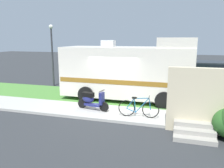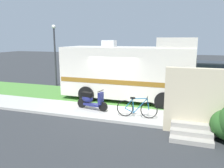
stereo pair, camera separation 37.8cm
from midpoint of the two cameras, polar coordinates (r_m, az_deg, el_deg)
ground_plane at (r=11.56m, az=0.83°, el=-5.66°), size 80.00×80.00×0.00m
sidewalk at (r=10.46m, az=-1.17°, el=-7.19°), size 24.00×2.00×0.12m
grass_strip at (r=12.93m, az=2.84°, el=-3.62°), size 24.00×3.40×0.08m
motorhome_rv at (r=12.39m, az=5.24°, el=3.25°), size 7.02×2.68×3.45m
scooter at (r=10.60m, az=-4.35°, el=-4.04°), size 1.62×0.57×0.97m
bicycle at (r=9.61m, az=7.43°, el=-6.15°), size 1.73×0.52×0.91m
porch_steps at (r=8.61m, az=20.95°, el=-5.78°), size 2.00×1.26×2.40m
bottle_green at (r=9.49m, az=16.24°, el=-8.52°), size 0.07×0.07×0.28m
street_lamp_post at (r=16.66m, az=-13.67°, el=8.51°), size 0.28×0.28×4.35m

